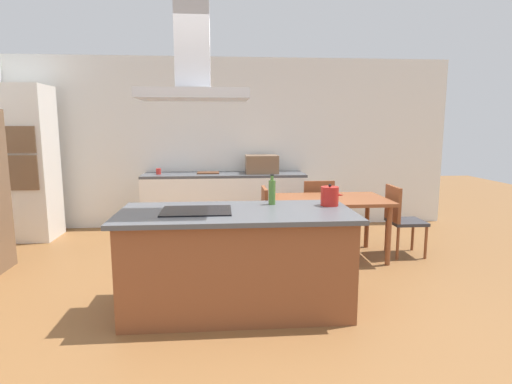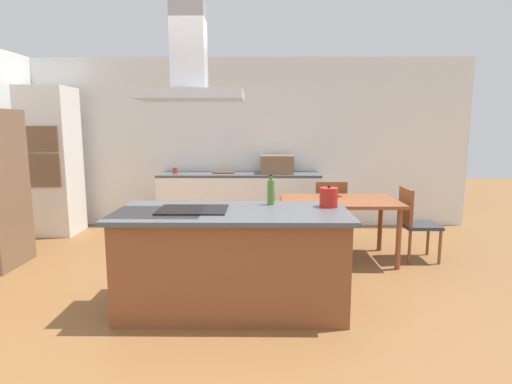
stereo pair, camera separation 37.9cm
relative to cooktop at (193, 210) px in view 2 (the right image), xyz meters
name	(u,v)px [view 2 (the right image)]	position (x,y,z in m)	size (l,w,h in m)	color
ground	(241,256)	(0.35, 1.50, -0.91)	(16.00, 16.00, 0.00)	brown
wall_back	(245,143)	(0.35, 3.25, 0.44)	(7.20, 0.10, 2.70)	white
kitchen_island	(232,259)	(0.35, 0.00, -0.45)	(2.05, 0.95, 0.90)	brown
cooktop	(193,210)	(0.00, 0.00, 0.00)	(0.60, 0.44, 0.01)	black
tea_kettle	(329,197)	(1.22, 0.17, 0.08)	(0.22, 0.17, 0.20)	#B21E19
olive_oil_bottle	(271,192)	(0.69, 0.27, 0.12)	(0.07, 0.07, 0.29)	#47722D
back_counter	(240,202)	(0.27, 2.88, -0.46)	(2.50, 0.62, 0.90)	white
countertop_microwave	(277,164)	(0.85, 2.88, 0.13)	(0.50, 0.38, 0.28)	brown
coffee_mug_red	(175,170)	(-0.73, 2.86, 0.04)	(0.08, 0.08, 0.09)	red
cutting_board	(224,172)	(0.02, 2.93, 0.00)	(0.34, 0.24, 0.02)	#59331E
wall_oven_stack	(51,162)	(-2.55, 2.65, 0.20)	(0.70, 0.66, 2.20)	white
dining_table	(339,206)	(1.55, 1.41, -0.24)	(1.40, 0.90, 0.75)	brown
chair_at_right_end	(414,219)	(2.47, 1.41, -0.40)	(0.42, 0.42, 0.89)	#333338
chair_at_left_end	(264,219)	(0.64, 1.41, -0.40)	(0.42, 0.42, 0.89)	#333338
chair_facing_back_wall	(330,208)	(1.55, 2.07, -0.40)	(0.42, 0.42, 0.89)	#333338
range_hood	(189,69)	(0.00, 0.00, 1.20)	(0.90, 0.55, 0.78)	#ADADB2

